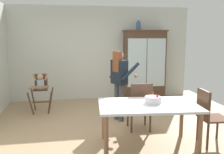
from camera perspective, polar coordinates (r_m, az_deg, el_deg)
ground_plane at (r=5.01m, az=1.51°, el=-12.09°), size 6.24×6.24×0.00m
wall_back at (r=7.27m, az=-2.59°, el=5.57°), size 5.32×0.06×2.70m
china_cabinet at (r=7.32m, az=7.55°, el=2.90°), size 1.26×0.48×2.02m
ceramic_vase at (r=7.22m, az=6.16°, el=11.76°), size 0.13×0.13×0.27m
high_chair_with_toddler at (r=6.18m, az=-16.28°, el=-2.00°), size 0.58×0.68×0.95m
adult_person at (r=5.30m, az=1.75°, el=-0.02°), size 0.65×0.64×1.53m
dining_table at (r=4.12m, az=8.47°, el=-7.39°), size 1.71×1.11×0.74m
birthday_cake at (r=4.16m, az=9.49°, el=-5.24°), size 0.28×0.28×0.19m
dining_chair_far_side at (r=4.80m, az=6.59°, el=-6.12°), size 0.46×0.46×0.96m
dining_chair_right_end at (r=4.49m, az=21.49°, el=-7.84°), size 0.47×0.47×0.96m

